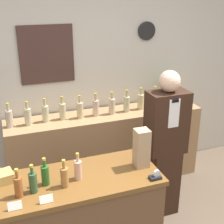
# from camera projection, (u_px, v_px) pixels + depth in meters

# --- Properties ---
(back_wall) EXTENTS (5.20, 0.09, 2.70)m
(back_wall) POSITION_uv_depth(u_px,v_px,m) (78.00, 73.00, 3.63)
(back_wall) COLOR beige
(back_wall) RESTS_ON ground_plane
(back_shelf) EXTENTS (2.30, 0.46, 0.91)m
(back_shelf) POSITION_uv_depth(u_px,v_px,m) (107.00, 148.00, 3.78)
(back_shelf) COLOR #9E754C
(back_shelf) RESTS_ON ground_plane
(shopkeeper) EXTENTS (0.40, 0.25, 1.56)m
(shopkeeper) POSITION_uv_depth(u_px,v_px,m) (165.00, 146.00, 3.15)
(shopkeeper) COLOR #331E14
(shopkeeper) RESTS_ON ground_plane
(potted_plant) EXTENTS (0.23, 0.23, 0.33)m
(potted_plant) POSITION_uv_depth(u_px,v_px,m) (170.00, 91.00, 3.84)
(potted_plant) COLOR #4C3D2D
(potted_plant) RESTS_ON back_shelf
(paper_bag) EXTENTS (0.11, 0.11, 0.32)m
(paper_bag) POSITION_uv_depth(u_px,v_px,m) (142.00, 148.00, 2.48)
(paper_bag) COLOR tan
(paper_bag) RESTS_ON display_counter
(tape_dispenser) EXTENTS (0.09, 0.06, 0.07)m
(tape_dispenser) POSITION_uv_depth(u_px,v_px,m) (156.00, 176.00, 2.35)
(tape_dispenser) COLOR black
(tape_dispenser) RESTS_ON display_counter
(price_card_left) EXTENTS (0.09, 0.02, 0.06)m
(price_card_left) POSITION_uv_depth(u_px,v_px,m) (15.00, 206.00, 2.02)
(price_card_left) COLOR white
(price_card_left) RESTS_ON display_counter
(price_card_right) EXTENTS (0.09, 0.02, 0.06)m
(price_card_right) POSITION_uv_depth(u_px,v_px,m) (46.00, 199.00, 2.08)
(price_card_right) COLOR white
(price_card_right) RESTS_ON display_counter
(gift_box) EXTENTS (0.16, 0.16, 0.08)m
(gift_box) POSITION_uv_depth(u_px,v_px,m) (4.00, 177.00, 2.31)
(gift_box) COLOR tan
(gift_box) RESTS_ON display_counter
(counter_bottle_1) EXTENTS (0.06, 0.06, 0.22)m
(counter_bottle_1) POSITION_uv_depth(u_px,v_px,m) (18.00, 186.00, 2.13)
(counter_bottle_1) COLOR brown
(counter_bottle_1) RESTS_ON display_counter
(counter_bottle_2) EXTENTS (0.06, 0.06, 0.22)m
(counter_bottle_2) POSITION_uv_depth(u_px,v_px,m) (33.00, 182.00, 2.18)
(counter_bottle_2) COLOR #304E2B
(counter_bottle_2) RESTS_ON display_counter
(counter_bottle_3) EXTENTS (0.06, 0.06, 0.22)m
(counter_bottle_3) POSITION_uv_depth(u_px,v_px,m) (45.00, 175.00, 2.26)
(counter_bottle_3) COLOR #28561F
(counter_bottle_3) RESTS_ON display_counter
(counter_bottle_4) EXTENTS (0.06, 0.06, 0.22)m
(counter_bottle_4) POSITION_uv_depth(u_px,v_px,m) (65.00, 176.00, 2.24)
(counter_bottle_4) COLOR #9D6935
(counter_bottle_4) RESTS_ON display_counter
(counter_bottle_5) EXTENTS (0.06, 0.06, 0.22)m
(counter_bottle_5) POSITION_uv_depth(u_px,v_px,m) (78.00, 169.00, 2.33)
(counter_bottle_5) COLOR tan
(counter_bottle_5) RESTS_ON display_counter
(shelf_bottle_0) EXTENTS (0.07, 0.07, 0.26)m
(shelf_bottle_0) POSITION_uv_depth(u_px,v_px,m) (9.00, 118.00, 3.24)
(shelf_bottle_0) COLOR tan
(shelf_bottle_0) RESTS_ON back_shelf
(shelf_bottle_1) EXTENTS (0.07, 0.07, 0.26)m
(shelf_bottle_1) POSITION_uv_depth(u_px,v_px,m) (28.00, 116.00, 3.29)
(shelf_bottle_1) COLOR tan
(shelf_bottle_1) RESTS_ON back_shelf
(shelf_bottle_2) EXTENTS (0.07, 0.07, 0.26)m
(shelf_bottle_2) POSITION_uv_depth(u_px,v_px,m) (45.00, 113.00, 3.37)
(shelf_bottle_2) COLOR tan
(shelf_bottle_2) RESTS_ON back_shelf
(shelf_bottle_3) EXTENTS (0.07, 0.07, 0.26)m
(shelf_bottle_3) POSITION_uv_depth(u_px,v_px,m) (63.00, 111.00, 3.44)
(shelf_bottle_3) COLOR tan
(shelf_bottle_3) RESTS_ON back_shelf
(shelf_bottle_4) EXTENTS (0.07, 0.07, 0.26)m
(shelf_bottle_4) POSITION_uv_depth(u_px,v_px,m) (80.00, 110.00, 3.47)
(shelf_bottle_4) COLOR tan
(shelf_bottle_4) RESTS_ON back_shelf
(shelf_bottle_5) EXTENTS (0.07, 0.07, 0.26)m
(shelf_bottle_5) POSITION_uv_depth(u_px,v_px,m) (96.00, 107.00, 3.54)
(shelf_bottle_5) COLOR tan
(shelf_bottle_5) RESTS_ON back_shelf
(shelf_bottle_6) EXTENTS (0.07, 0.07, 0.26)m
(shelf_bottle_6) POSITION_uv_depth(u_px,v_px,m) (112.00, 106.00, 3.58)
(shelf_bottle_6) COLOR tan
(shelf_bottle_6) RESTS_ON back_shelf
(shelf_bottle_7) EXTENTS (0.07, 0.07, 0.26)m
(shelf_bottle_7) POSITION_uv_depth(u_px,v_px,m) (127.00, 103.00, 3.65)
(shelf_bottle_7) COLOR tan
(shelf_bottle_7) RESTS_ON back_shelf
(shelf_bottle_8) EXTENTS (0.07, 0.07, 0.26)m
(shelf_bottle_8) POSITION_uv_depth(u_px,v_px,m) (141.00, 101.00, 3.73)
(shelf_bottle_8) COLOR tan
(shelf_bottle_8) RESTS_ON back_shelf
(shelf_bottle_9) EXTENTS (0.07, 0.07, 0.26)m
(shelf_bottle_9) POSITION_uv_depth(u_px,v_px,m) (155.00, 99.00, 3.79)
(shelf_bottle_9) COLOR tan
(shelf_bottle_9) RESTS_ON back_shelf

